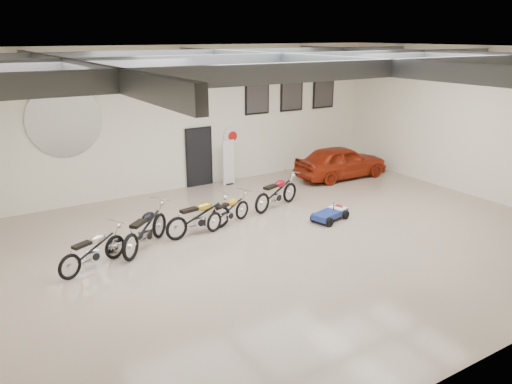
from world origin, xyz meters
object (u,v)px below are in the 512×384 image
motorcycle_gold (199,216)px  go_kart (332,211)px  motorcycle_yellow (228,210)px  motorcycle_red (276,192)px  motorcycle_silver (93,249)px  vintage_car (341,162)px  banner_stand (228,162)px  motorcycle_black (145,228)px

motorcycle_gold → go_kart: (3.90, -1.08, -0.26)m
motorcycle_yellow → motorcycle_red: bearing=-6.0°
motorcycle_yellow → motorcycle_silver: bearing=170.0°
vintage_car → motorcycle_red: bearing=113.7°
motorcycle_yellow → banner_stand: bearing=40.3°
motorcycle_black → motorcycle_yellow: (2.63, 0.32, -0.10)m
motorcycle_silver → go_kart: (6.98, -0.44, -0.22)m
banner_stand → motorcycle_yellow: bearing=-122.4°
motorcycle_silver → motorcycle_black: size_ratio=0.88×
motorcycle_yellow → vintage_car: vintage_car is taller
motorcycle_black → vintage_car: size_ratio=0.58×
motorcycle_red → go_kart: size_ratio=1.38×
motorcycle_yellow → motorcycle_red: size_ratio=0.87×
go_kart → vintage_car: (3.26, 3.38, 0.36)m
motorcycle_silver → motorcycle_yellow: motorcycle_silver is taller
motorcycle_yellow → go_kart: (2.89, -1.22, -0.19)m
banner_stand → motorcycle_red: bearing=-93.0°
go_kart → vintage_car: bearing=30.4°
motorcycle_gold → vintage_car: size_ratio=0.55×
banner_stand → motorcycle_black: banner_stand is taller
banner_stand → motorcycle_silver: 7.56m
motorcycle_silver → banner_stand: bearing=11.1°
motorcycle_gold → vintage_car: bearing=10.5°
motorcycle_silver → vintage_car: (10.24, 2.94, 0.14)m
motorcycle_black → motorcycle_red: motorcycle_black is taller
banner_stand → vintage_car: (4.13, -1.50, -0.23)m
motorcycle_silver → motorcycle_black: (1.46, 0.47, 0.07)m
motorcycle_gold → go_kart: motorcycle_gold is taller
motorcycle_black → motorcycle_yellow: motorcycle_black is taller
motorcycle_red → go_kart: 1.97m
banner_stand → vintage_car: size_ratio=0.47×
banner_stand → motorcycle_black: bearing=-142.9°
vintage_car → motorcycle_black: bearing=107.9°
motorcycle_black → vintage_car: 9.12m
motorcycle_silver → motorcycle_black: bearing=-7.2°
motorcycle_gold → motorcycle_yellow: 1.02m
motorcycle_black → motorcycle_gold: size_ratio=1.05×
motorcycle_gold → motorcycle_yellow: (1.01, 0.14, -0.07)m
motorcycle_silver → motorcycle_black: motorcycle_black is taller
banner_stand → motorcycle_gold: (-3.03, -3.80, -0.33)m
motorcycle_yellow → go_kart: 3.14m
banner_stand → motorcycle_silver: banner_stand is taller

